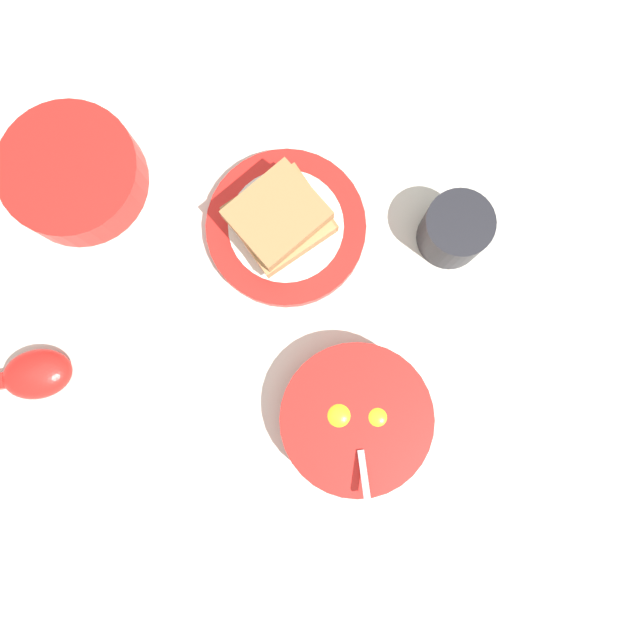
% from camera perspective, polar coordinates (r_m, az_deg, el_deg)
% --- Properties ---
extents(ground_plane, '(3.00, 3.00, 0.00)m').
position_cam_1_polar(ground_plane, '(0.73, -11.09, -1.38)').
color(ground_plane, beige).
extents(egg_bowl, '(0.16, 0.16, 0.08)m').
position_cam_1_polar(egg_bowl, '(0.69, 3.29, -9.00)').
color(egg_bowl, red).
rests_on(egg_bowl, ground_plane).
extents(toast_plate, '(0.19, 0.19, 0.02)m').
position_cam_1_polar(toast_plate, '(0.73, -3.10, 8.43)').
color(toast_plate, red).
rests_on(toast_plate, ground_plane).
extents(toast_sandwich, '(0.13, 0.12, 0.06)m').
position_cam_1_polar(toast_sandwich, '(0.70, -3.71, 9.29)').
color(toast_sandwich, '#9E7042').
rests_on(toast_sandwich, toast_plate).
extents(soup_spoon, '(0.15, 0.15, 0.03)m').
position_cam_1_polar(soup_spoon, '(0.77, -25.26, -4.66)').
color(soup_spoon, red).
rests_on(soup_spoon, ground_plane).
extents(congee_bowl, '(0.16, 0.16, 0.05)m').
position_cam_1_polar(congee_bowl, '(0.78, -21.63, 12.32)').
color(congee_bowl, red).
rests_on(congee_bowl, ground_plane).
extents(drinking_cup, '(0.08, 0.08, 0.07)m').
position_cam_1_polar(drinking_cup, '(0.72, 12.23, 8.07)').
color(drinking_cup, black).
rests_on(drinking_cup, ground_plane).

